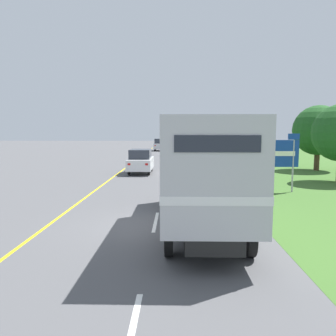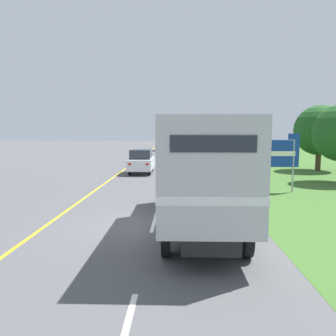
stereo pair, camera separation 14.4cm
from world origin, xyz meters
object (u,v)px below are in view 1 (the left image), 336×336
(horse_trailer_truck, at_px, (202,169))
(lead_car_white, at_px, (141,161))
(lead_car_silver_ahead, at_px, (160,145))
(highway_sign, at_px, (282,155))
(lead_car_white_ahead, at_px, (184,150))
(roadside_tree_mid, at_px, (318,130))

(horse_trailer_truck, bearing_deg, lead_car_white, 103.80)
(lead_car_silver_ahead, height_order, highway_sign, highway_sign)
(lead_car_white_ahead, bearing_deg, roadside_tree_mid, -52.94)
(lead_car_white, height_order, roadside_tree_mid, roadside_tree_mid)
(lead_car_white_ahead, relative_size, lead_car_silver_ahead, 1.00)
(lead_car_white_ahead, distance_m, lead_car_silver_ahead, 13.33)
(horse_trailer_truck, height_order, lead_car_white, horse_trailer_truck)
(horse_trailer_truck, xyz_separation_m, lead_car_white, (-3.56, 14.50, -1.06))
(lead_car_white_ahead, xyz_separation_m, highway_sign, (4.56, -23.97, 1.05))
(lead_car_silver_ahead, distance_m, roadside_tree_mid, 30.60)
(horse_trailer_truck, relative_size, lead_car_white_ahead, 2.12)
(horse_trailer_truck, height_order, lead_car_white_ahead, horse_trailer_truck)
(lead_car_white_ahead, distance_m, roadside_tree_mid, 17.86)
(lead_car_white, height_order, lead_car_white_ahead, lead_car_white)
(lead_car_white_ahead, height_order, highway_sign, highway_sign)
(lead_car_white, height_order, highway_sign, highway_sign)
(lead_car_white, relative_size, highway_sign, 1.30)
(lead_car_silver_ahead, height_order, roadside_tree_mid, roadside_tree_mid)
(highway_sign, distance_m, roadside_tree_mid, 11.66)
(horse_trailer_truck, xyz_separation_m, highway_sign, (4.76, 6.74, -0.03))
(lead_car_white_ahead, relative_size, roadside_tree_mid, 0.72)
(lead_car_white, distance_m, lead_car_silver_ahead, 29.03)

